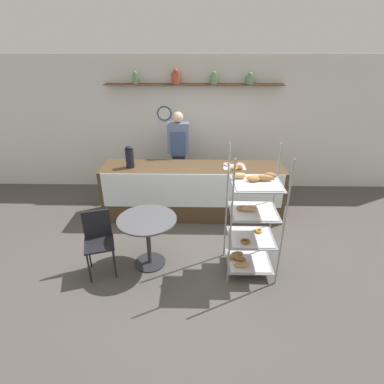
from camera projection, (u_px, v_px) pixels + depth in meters
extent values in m
plane|color=#4C4742|center=(192.00, 250.00, 4.60)|extent=(14.00, 14.00, 0.00)
cube|color=white|center=(194.00, 125.00, 6.19)|extent=(10.00, 0.06, 2.70)
cube|color=#4C331E|center=(194.00, 84.00, 5.69)|extent=(3.41, 0.24, 0.02)
cylinder|color=#669966|center=(136.00, 79.00, 5.67)|extent=(0.11, 0.11, 0.17)
sphere|color=#669966|center=(135.00, 73.00, 5.62)|extent=(0.06, 0.06, 0.06)
cylinder|color=#B24C33|center=(176.00, 78.00, 5.65)|extent=(0.17, 0.17, 0.20)
sphere|color=#B24C33|center=(176.00, 71.00, 5.60)|extent=(0.09, 0.09, 0.09)
cylinder|color=#669966|center=(214.00, 79.00, 5.65)|extent=(0.15, 0.15, 0.16)
sphere|color=#669966|center=(214.00, 73.00, 5.60)|extent=(0.08, 0.08, 0.08)
cylinder|color=#669966|center=(250.00, 80.00, 5.64)|extent=(0.16, 0.16, 0.14)
sphere|color=#669966|center=(250.00, 74.00, 5.60)|extent=(0.09, 0.09, 0.09)
cylinder|color=navy|center=(164.00, 113.00, 6.04)|extent=(0.28, 0.03, 0.28)
cylinder|color=white|center=(164.00, 114.00, 6.03)|extent=(0.24, 0.00, 0.24)
cube|color=#4C3823|center=(193.00, 191.00, 5.40)|extent=(3.16, 0.70, 0.95)
cube|color=silver|center=(192.00, 191.00, 5.00)|extent=(3.04, 0.01, 0.61)
cylinder|color=gray|center=(231.00, 227.00, 3.59)|extent=(0.02, 0.02, 1.74)
cylinder|color=gray|center=(284.00, 228.00, 3.58)|extent=(0.02, 0.02, 1.74)
cylinder|color=gray|center=(227.00, 204.00, 4.11)|extent=(0.02, 0.02, 1.74)
cylinder|color=gray|center=(273.00, 205.00, 4.10)|extent=(0.02, 0.02, 1.74)
cube|color=gray|center=(248.00, 261.00, 4.17)|extent=(0.61, 0.55, 0.01)
cube|color=silver|center=(249.00, 261.00, 4.17)|extent=(0.54, 0.49, 0.01)
ellipsoid|color=olive|center=(234.00, 257.00, 4.18)|extent=(0.24, 0.13, 0.07)
ellipsoid|color=tan|center=(241.00, 265.00, 4.03)|extent=(0.22, 0.09, 0.07)
ellipsoid|color=olive|center=(237.00, 254.00, 4.24)|extent=(0.18, 0.11, 0.07)
ellipsoid|color=olive|center=(241.00, 259.00, 4.14)|extent=(0.17, 0.11, 0.07)
cube|color=gray|center=(251.00, 238.00, 4.00)|extent=(0.61, 0.55, 0.01)
cube|color=silver|center=(251.00, 237.00, 3.99)|extent=(0.54, 0.49, 0.01)
torus|color=brown|center=(245.00, 241.00, 3.86)|extent=(0.13, 0.13, 0.03)
torus|color=gold|center=(259.00, 231.00, 4.09)|extent=(0.11, 0.11, 0.03)
cube|color=gray|center=(254.00, 212.00, 3.83)|extent=(0.61, 0.55, 0.01)
cube|color=silver|center=(254.00, 211.00, 3.82)|extent=(0.54, 0.49, 0.01)
ellipsoid|color=tan|center=(249.00, 209.00, 3.79)|extent=(0.22, 0.08, 0.07)
ellipsoid|color=olive|center=(244.00, 208.00, 3.81)|extent=(0.20, 0.08, 0.06)
cube|color=gray|center=(257.00, 183.00, 3.65)|extent=(0.61, 0.55, 0.01)
cube|color=silver|center=(257.00, 182.00, 3.65)|extent=(0.54, 0.49, 0.01)
ellipsoid|color=olive|center=(264.00, 178.00, 3.66)|extent=(0.24, 0.09, 0.08)
ellipsoid|color=olive|center=(270.00, 176.00, 3.72)|extent=(0.17, 0.12, 0.08)
ellipsoid|color=olive|center=(254.00, 179.00, 3.65)|extent=(0.17, 0.13, 0.06)
ellipsoid|color=tan|center=(254.00, 178.00, 3.67)|extent=(0.22, 0.10, 0.08)
ellipsoid|color=tan|center=(239.00, 176.00, 3.73)|extent=(0.19, 0.10, 0.07)
cube|color=#282833|center=(179.00, 176.00, 5.94)|extent=(0.24, 0.19, 1.01)
cube|color=slate|center=(178.00, 138.00, 5.60)|extent=(0.40, 0.22, 0.56)
cube|color=#334770|center=(178.00, 145.00, 5.54)|extent=(0.28, 0.01, 0.47)
sphere|color=beige|center=(178.00, 117.00, 5.43)|extent=(0.20, 0.20, 0.20)
cylinder|color=#262628|center=(150.00, 262.00, 4.33)|extent=(0.44, 0.44, 0.02)
cylinder|color=#333338|center=(149.00, 242.00, 4.17)|extent=(0.06, 0.06, 0.70)
cylinder|color=#4C4C51|center=(147.00, 219.00, 4.01)|extent=(0.80, 0.80, 0.02)
cylinder|color=black|center=(89.00, 268.00, 3.88)|extent=(0.02, 0.02, 0.45)
cylinder|color=black|center=(115.00, 264.00, 3.97)|extent=(0.02, 0.02, 0.45)
cylinder|color=black|center=(89.00, 254.00, 4.16)|extent=(0.02, 0.02, 0.45)
cylinder|color=black|center=(113.00, 250.00, 4.25)|extent=(0.02, 0.02, 0.45)
cube|color=black|center=(99.00, 244.00, 3.96)|extent=(0.48, 0.48, 0.03)
cube|color=black|center=(97.00, 224.00, 4.02)|extent=(0.35, 0.14, 0.40)
cylinder|color=black|center=(130.00, 158.00, 5.08)|extent=(0.14, 0.14, 0.33)
ellipsoid|color=black|center=(129.00, 148.00, 5.00)|extent=(0.12, 0.12, 0.06)
cube|color=silver|center=(234.00, 167.00, 5.13)|extent=(0.38, 0.27, 0.01)
torus|color=#EAB2C1|center=(227.00, 164.00, 5.20)|extent=(0.13, 0.13, 0.03)
torus|color=brown|center=(239.00, 168.00, 5.05)|extent=(0.13, 0.13, 0.04)
torus|color=#EAB2C1|center=(240.00, 164.00, 5.19)|extent=(0.13, 0.13, 0.04)
torus|color=gold|center=(234.00, 168.00, 5.04)|extent=(0.14, 0.14, 0.04)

